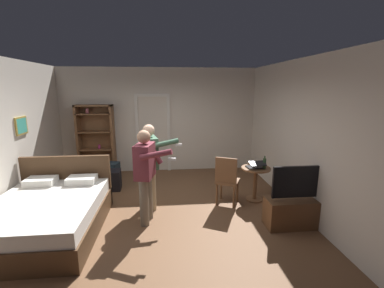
{
  "coord_description": "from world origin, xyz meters",
  "views": [
    {
      "loc": [
        0.17,
        -4.47,
        2.29
      ],
      "look_at": [
        0.65,
        0.31,
        1.24
      ],
      "focal_mm": 24.29,
      "sensor_mm": 36.0,
      "label": 1
    }
  ],
  "objects_px": {
    "laptop": "(256,166)",
    "wooden_chair": "(227,179)",
    "bookshelf": "(96,137)",
    "person_striped_shirt": "(150,160)",
    "side_table": "(255,178)",
    "suitcase_dark": "(107,180)",
    "suitcase_small": "(107,172)",
    "tv_flatscreen": "(297,209)",
    "person_blue_shirt": "(146,170)",
    "bed": "(48,214)",
    "bottle_on_table": "(264,163)"
  },
  "relations": [
    {
      "from": "bottle_on_table",
      "to": "wooden_chair",
      "type": "relative_size",
      "value": 0.26
    },
    {
      "from": "laptop",
      "to": "suitcase_dark",
      "type": "distance_m",
      "value": 3.3
    },
    {
      "from": "bottle_on_table",
      "to": "person_striped_shirt",
      "type": "bearing_deg",
      "value": -179.21
    },
    {
      "from": "wooden_chair",
      "to": "person_blue_shirt",
      "type": "height_order",
      "value": "person_blue_shirt"
    },
    {
      "from": "person_striped_shirt",
      "to": "suitcase_dark",
      "type": "bearing_deg",
      "value": 136.78
    },
    {
      "from": "bookshelf",
      "to": "laptop",
      "type": "relative_size",
      "value": 5.24
    },
    {
      "from": "laptop",
      "to": "suitcase_small",
      "type": "height_order",
      "value": "laptop"
    },
    {
      "from": "bed",
      "to": "wooden_chair",
      "type": "relative_size",
      "value": 2.09
    },
    {
      "from": "bottle_on_table",
      "to": "person_blue_shirt",
      "type": "bearing_deg",
      "value": -165.46
    },
    {
      "from": "tv_flatscreen",
      "to": "laptop",
      "type": "xyz_separation_m",
      "value": [
        -0.37,
        1.03,
        0.45
      ]
    },
    {
      "from": "person_blue_shirt",
      "to": "person_striped_shirt",
      "type": "xyz_separation_m",
      "value": [
        0.04,
        0.56,
        0.01
      ]
    },
    {
      "from": "bookshelf",
      "to": "suitcase_dark",
      "type": "distance_m",
      "value": 1.49
    },
    {
      "from": "wooden_chair",
      "to": "person_blue_shirt",
      "type": "distance_m",
      "value": 1.65
    },
    {
      "from": "side_table",
      "to": "wooden_chair",
      "type": "bearing_deg",
      "value": -165.52
    },
    {
      "from": "bed",
      "to": "tv_flatscreen",
      "type": "xyz_separation_m",
      "value": [
        4.06,
        -0.23,
        0.0
      ]
    },
    {
      "from": "bookshelf",
      "to": "suitcase_dark",
      "type": "relative_size",
      "value": 3.17
    },
    {
      "from": "tv_flatscreen",
      "to": "suitcase_dark",
      "type": "relative_size",
      "value": 1.8
    },
    {
      "from": "suitcase_dark",
      "to": "side_table",
      "type": "bearing_deg",
      "value": -18.31
    },
    {
      "from": "bookshelf",
      "to": "suitcase_small",
      "type": "xyz_separation_m",
      "value": [
        0.34,
        -0.61,
        -0.77
      ]
    },
    {
      "from": "bed",
      "to": "laptop",
      "type": "bearing_deg",
      "value": 12.2
    },
    {
      "from": "bookshelf",
      "to": "tv_flatscreen",
      "type": "relative_size",
      "value": 1.76
    },
    {
      "from": "person_striped_shirt",
      "to": "bed",
      "type": "bearing_deg",
      "value": -155.6
    },
    {
      "from": "bottle_on_table",
      "to": "side_table",
      "type": "bearing_deg",
      "value": 150.26
    },
    {
      "from": "laptop",
      "to": "wooden_chair",
      "type": "distance_m",
      "value": 0.66
    },
    {
      "from": "suitcase_small",
      "to": "bottle_on_table",
      "type": "bearing_deg",
      "value": -11.61
    },
    {
      "from": "laptop",
      "to": "suitcase_small",
      "type": "relative_size",
      "value": 0.59
    },
    {
      "from": "bed",
      "to": "suitcase_small",
      "type": "height_order",
      "value": "bed"
    },
    {
      "from": "bottle_on_table",
      "to": "person_blue_shirt",
      "type": "distance_m",
      "value": 2.37
    },
    {
      "from": "suitcase_dark",
      "to": "bookshelf",
      "type": "bearing_deg",
      "value": 109.39
    },
    {
      "from": "laptop",
      "to": "wooden_chair",
      "type": "bearing_deg",
      "value": -168.75
    },
    {
      "from": "bottle_on_table",
      "to": "suitcase_dark",
      "type": "xyz_separation_m",
      "value": [
        -3.29,
        0.95,
        -0.59
      ]
    },
    {
      "from": "suitcase_dark",
      "to": "suitcase_small",
      "type": "relative_size",
      "value": 0.98
    },
    {
      "from": "person_striped_shirt",
      "to": "suitcase_small",
      "type": "xyz_separation_m",
      "value": [
        -1.18,
        1.54,
        -0.71
      ]
    },
    {
      "from": "side_table",
      "to": "bookshelf",
      "type": "bearing_deg",
      "value": 150.68
    },
    {
      "from": "side_table",
      "to": "person_striped_shirt",
      "type": "xyz_separation_m",
      "value": [
        -2.11,
        -0.11,
        0.48
      ]
    },
    {
      "from": "tv_flatscreen",
      "to": "wooden_chair",
      "type": "xyz_separation_m",
      "value": [
        -0.98,
        0.9,
        0.24
      ]
    },
    {
      "from": "tv_flatscreen",
      "to": "suitcase_small",
      "type": "xyz_separation_m",
      "value": [
        -3.64,
        2.5,
        -0.07
      ]
    },
    {
      "from": "laptop",
      "to": "tv_flatscreen",
      "type": "bearing_deg",
      "value": -70.1
    },
    {
      "from": "bed",
      "to": "bookshelf",
      "type": "relative_size",
      "value": 1.11
    },
    {
      "from": "bed",
      "to": "laptop",
      "type": "distance_m",
      "value": 3.8
    },
    {
      "from": "tv_flatscreen",
      "to": "suitcase_small",
      "type": "relative_size",
      "value": 1.76
    },
    {
      "from": "bottle_on_table",
      "to": "suitcase_small",
      "type": "bearing_deg",
      "value": 156.21
    },
    {
      "from": "side_table",
      "to": "suitcase_dark",
      "type": "xyz_separation_m",
      "value": [
        -3.15,
        0.87,
        -0.24
      ]
    },
    {
      "from": "person_striped_shirt",
      "to": "person_blue_shirt",
      "type": "bearing_deg",
      "value": -94.39
    },
    {
      "from": "bed",
      "to": "bookshelf",
      "type": "xyz_separation_m",
      "value": [
        0.09,
        2.88,
        0.7
      ]
    },
    {
      "from": "person_striped_shirt",
      "to": "suitcase_small",
      "type": "height_order",
      "value": "person_striped_shirt"
    },
    {
      "from": "wooden_chair",
      "to": "person_blue_shirt",
      "type": "xyz_separation_m",
      "value": [
        -1.51,
        -0.51,
        0.39
      ]
    },
    {
      "from": "bookshelf",
      "to": "person_striped_shirt",
      "type": "xyz_separation_m",
      "value": [
        1.52,
        -2.15,
        -0.06
      ]
    },
    {
      "from": "tv_flatscreen",
      "to": "person_striped_shirt",
      "type": "relative_size",
      "value": 0.65
    },
    {
      "from": "suitcase_dark",
      "to": "person_blue_shirt",
      "type": "bearing_deg",
      "value": -59.96
    }
  ]
}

